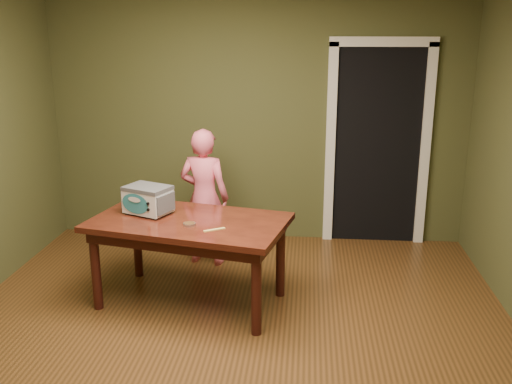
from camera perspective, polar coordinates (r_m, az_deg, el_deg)
floor at (r=4.30m, az=-3.09°, el=-15.99°), size 5.00×5.00×0.00m
room_shell at (r=3.69m, az=-3.49°, el=7.08°), size 4.52×5.02×2.61m
doorway at (r=6.54m, az=11.75°, el=4.94°), size 1.10×0.66×2.25m
dining_table at (r=4.81m, az=-6.69°, el=-3.88°), size 1.75×1.22×0.75m
toy_oven at (r=4.94m, az=-10.77°, el=-0.68°), size 0.45×0.39×0.24m
baking_pan at (r=4.63m, az=-6.67°, el=-3.20°), size 0.10×0.10×0.02m
spatula at (r=4.51m, az=-4.18°, el=-3.77°), size 0.17×0.12×0.01m
child at (r=5.62m, az=-5.18°, el=-0.53°), size 0.55×0.41×1.36m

